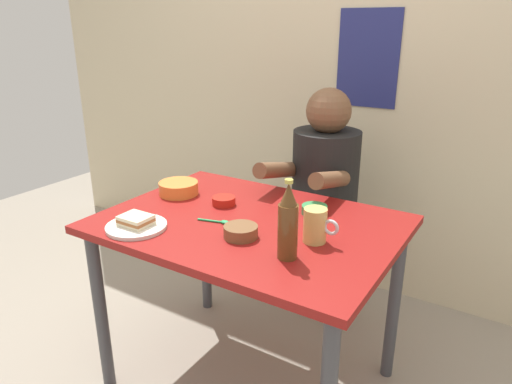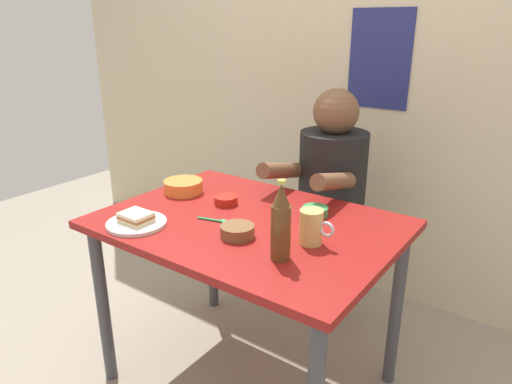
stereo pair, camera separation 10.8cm
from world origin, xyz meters
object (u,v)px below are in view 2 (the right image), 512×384
Objects in this scene: dining_table at (248,243)px; stool at (328,253)px; condiment_bowl_brown at (237,231)px; beer_mug at (312,227)px; beer_bottle at (281,224)px; person_seated at (331,175)px; sandwich at (136,217)px; plate_orange at (137,223)px.

dining_table is 2.44× the size of stool.
beer_mug is at bearing 23.94° from condiment_bowl_brown.
stool is 0.99m from beer_bottle.
person_seated is at bearing 106.00° from beer_bottle.
dining_table is at bearing 41.64° from sandwich.
condiment_bowl_brown is (-0.21, 0.05, -0.10)m from beer_bottle.
sandwich reaches higher than condiment_bowl_brown.
condiment_bowl_brown is (-0.24, -0.10, -0.04)m from beer_mug.
stool is 1.72× the size of beer_bottle.
beer_mug is at bearing -68.47° from person_seated.
sandwich is at bearing -110.89° from person_seated.
stool is 0.42m from person_seated.
person_seated is (0.00, -0.01, 0.42)m from stool.
sandwich is (-0.31, -0.28, 0.13)m from dining_table.
person_seated is 0.84m from beer_bottle.
person_seated reaches higher than condiment_bowl_brown.
stool is at bearing 111.20° from beer_mug.
beer_mug is (0.26, -0.66, 0.45)m from stool.
person_seated is at bearing 69.11° from plate_orange.
beer_bottle is 0.23m from condiment_bowl_brown.
plate_orange is at bearing -157.78° from beer_mug.
beer_mug reaches higher than stool.
sandwich is 0.39m from condiment_bowl_brown.
dining_table is 0.33m from beer_mug.
dining_table is 10.00× the size of sandwich.
sandwich is 0.65m from beer_mug.
stool is 3.75× the size of condiment_bowl_brown.
stool is at bearing 87.12° from dining_table.
beer_mug is (0.60, 0.24, 0.03)m from sandwich.
stool is 3.57× the size of beer_mug.
dining_table is at bearing 145.09° from beer_bottle.
person_seated is 3.27× the size of plate_orange.
plate_orange is 0.84× the size of beer_bottle.
dining_table is 0.19m from condiment_bowl_brown.
person_seated reaches higher than dining_table.
beer_bottle is at bearing -74.00° from person_seated.
sandwich is 0.87× the size of beer_mug.
person_seated is 0.75m from condiment_bowl_brown.
beer_bottle is at bearing -74.21° from stool.
stool is 0.87m from condiment_bowl_brown.
dining_table is 0.70m from stool.
plate_orange is (-0.34, -0.89, -0.02)m from person_seated.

